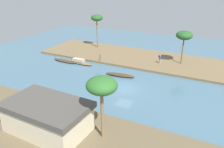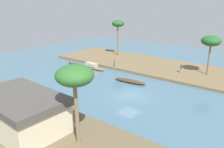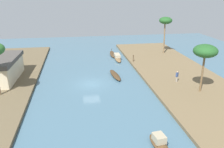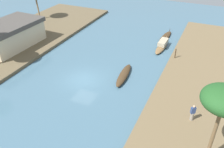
{
  "view_description": "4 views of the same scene",
  "coord_description": "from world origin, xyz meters",
  "px_view_note": "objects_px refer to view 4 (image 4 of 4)",
  "views": [
    {
      "loc": [
        -12.16,
        28.76,
        15.65
      ],
      "look_at": [
        3.57,
        -3.13,
        0.56
      ],
      "focal_mm": 37.09,
      "sensor_mm": 36.0,
      "label": 1
    },
    {
      "loc": [
        -15.2,
        23.27,
        11.72
      ],
      "look_at": [
        5.58,
        -3.6,
        0.86
      ],
      "focal_mm": 37.01,
      "sensor_mm": 36.0,
      "label": 2
    },
    {
      "loc": [
        -31.33,
        2.0,
        12.82
      ],
      "look_at": [
        2.22,
        -3.44,
        0.55
      ],
      "focal_mm": 37.2,
      "sensor_mm": 36.0,
      "label": 3
    },
    {
      "loc": [
        -18.97,
        -12.22,
        14.87
      ],
      "look_at": [
        1.72,
        -2.82,
        0.52
      ],
      "focal_mm": 37.82,
      "sensor_mm": 36.0,
      "label": 4
    }
  ],
  "objects_px": {
    "sampan_downstream_large": "(165,37)",
    "mooring_post": "(175,53)",
    "sampan_open_hull": "(124,75)",
    "riverside_building": "(10,34)",
    "sampan_foreground": "(162,45)",
    "person_on_near_bank": "(192,113)"
  },
  "relations": [
    {
      "from": "sampan_downstream_large",
      "to": "sampan_open_hull",
      "type": "relative_size",
      "value": 1.03
    },
    {
      "from": "sampan_foreground",
      "to": "person_on_near_bank",
      "type": "xyz_separation_m",
      "value": [
        -13.95,
        -6.11,
        0.74
      ]
    },
    {
      "from": "sampan_downstream_large",
      "to": "riverside_building",
      "type": "relative_size",
      "value": 0.58
    },
    {
      "from": "sampan_foreground",
      "to": "person_on_near_bank",
      "type": "bearing_deg",
      "value": -154.94
    },
    {
      "from": "person_on_near_bank",
      "to": "riverside_building",
      "type": "height_order",
      "value": "riverside_building"
    },
    {
      "from": "sampan_open_hull",
      "to": "riverside_building",
      "type": "relative_size",
      "value": 0.57
    },
    {
      "from": "sampan_downstream_large",
      "to": "mooring_post",
      "type": "relative_size",
      "value": 4.24
    },
    {
      "from": "sampan_foreground",
      "to": "riverside_building",
      "type": "relative_size",
      "value": 0.55
    },
    {
      "from": "sampan_open_hull",
      "to": "riverside_building",
      "type": "bearing_deg",
      "value": 82.1
    },
    {
      "from": "sampan_downstream_large",
      "to": "mooring_post",
      "type": "height_order",
      "value": "mooring_post"
    },
    {
      "from": "sampan_downstream_large",
      "to": "riverside_building",
      "type": "distance_m",
      "value": 22.7
    },
    {
      "from": "sampan_open_hull",
      "to": "person_on_near_bank",
      "type": "distance_m",
      "value": 9.43
    },
    {
      "from": "person_on_near_bank",
      "to": "sampan_open_hull",
      "type": "bearing_deg",
      "value": 114.1
    },
    {
      "from": "mooring_post",
      "to": "sampan_open_hull",
      "type": "bearing_deg",
      "value": 144.58
    },
    {
      "from": "sampan_foreground",
      "to": "mooring_post",
      "type": "relative_size",
      "value": 4.03
    },
    {
      "from": "sampan_foreground",
      "to": "sampan_open_hull",
      "type": "height_order",
      "value": "sampan_foreground"
    },
    {
      "from": "sampan_open_hull",
      "to": "mooring_post",
      "type": "relative_size",
      "value": 4.11
    },
    {
      "from": "sampan_open_hull",
      "to": "mooring_post",
      "type": "xyz_separation_m",
      "value": [
        6.36,
        -4.52,
        0.75
      ]
    },
    {
      "from": "sampan_downstream_large",
      "to": "sampan_foreground",
      "type": "bearing_deg",
      "value": -169.46
    },
    {
      "from": "sampan_open_hull",
      "to": "sampan_downstream_large",
      "type": "bearing_deg",
      "value": -13.59
    },
    {
      "from": "sampan_foreground",
      "to": "riverside_building",
      "type": "bearing_deg",
      "value": 115.99
    },
    {
      "from": "sampan_foreground",
      "to": "sampan_downstream_large",
      "type": "distance_m",
      "value": 3.51
    }
  ]
}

